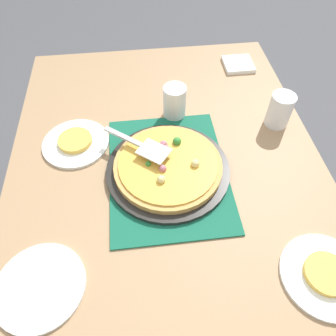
{
  "coord_description": "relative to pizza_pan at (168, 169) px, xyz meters",
  "views": [
    {
      "loc": [
        -0.59,
        0.07,
        1.53
      ],
      "look_at": [
        0.0,
        0.0,
        0.77
      ],
      "focal_mm": 33.71,
      "sensor_mm": 36.0,
      "label": 1
    }
  ],
  "objects": [
    {
      "name": "pizza_server",
      "position": [
        0.06,
        0.08,
        0.06
      ],
      "size": [
        0.18,
        0.21,
        0.01
      ],
      "color": "silver",
      "rests_on": "pizza"
    },
    {
      "name": "plate_far_right",
      "position": [
        0.15,
        0.29,
        -0.01
      ],
      "size": [
        0.22,
        0.22,
        0.01
      ],
      "primitive_type": "cylinder",
      "color": "white",
      "rests_on": "dining_table"
    },
    {
      "name": "ground_plane",
      "position": [
        0.0,
        0.0,
        -0.76
      ],
      "size": [
        8.0,
        8.0,
        0.0
      ],
      "primitive_type": "plane",
      "color": "#4C4C51"
    },
    {
      "name": "served_slice_right",
      "position": [
        0.15,
        0.29,
        0.01
      ],
      "size": [
        0.11,
        0.11,
        0.02
      ],
      "primitive_type": "cylinder",
      "color": "#EAB747",
      "rests_on": "plate_far_right"
    },
    {
      "name": "plate_side",
      "position": [
        -0.31,
        0.35,
        -0.01
      ],
      "size": [
        0.22,
        0.22,
        0.01
      ],
      "primitive_type": "cylinder",
      "color": "white",
      "rests_on": "dining_table"
    },
    {
      "name": "dining_table",
      "position": [
        0.0,
        0.0,
        -0.12
      ],
      "size": [
        1.4,
        1.0,
        0.75
      ],
      "color": "#9E7A56",
      "rests_on": "ground_plane"
    },
    {
      "name": "cup_far",
      "position": [
        0.26,
        -0.05,
        0.05
      ],
      "size": [
        0.08,
        0.08,
        0.12
      ],
      "primitive_type": "cylinder",
      "color": "white",
      "rests_on": "dining_table"
    },
    {
      "name": "served_slice_left",
      "position": [
        -0.37,
        -0.35,
        0.01
      ],
      "size": [
        0.11,
        0.11,
        0.02
      ],
      "primitive_type": "cylinder",
      "color": "#EAB747",
      "rests_on": "plate_near_left"
    },
    {
      "name": "cup_near",
      "position": [
        0.17,
        -0.4,
        0.05
      ],
      "size": [
        0.08,
        0.08,
        0.12
      ],
      "primitive_type": "cylinder",
      "color": "white",
      "rests_on": "dining_table"
    },
    {
      "name": "pizza",
      "position": [
        0.0,
        -0.0,
        0.02
      ],
      "size": [
        0.33,
        0.33,
        0.05
      ],
      "color": "tan",
      "rests_on": "pizza_pan"
    },
    {
      "name": "placemat",
      "position": [
        0.0,
        0.0,
        -0.01
      ],
      "size": [
        0.48,
        0.36,
        0.01
      ],
      "primitive_type": "cube",
      "color": "#145B42",
      "rests_on": "dining_table"
    },
    {
      "name": "pizza_pan",
      "position": [
        0.0,
        0.0,
        0.0
      ],
      "size": [
        0.38,
        0.38,
        0.01
      ],
      "primitive_type": "cylinder",
      "color": "black",
      "rests_on": "placemat"
    },
    {
      "name": "plate_near_left",
      "position": [
        -0.37,
        -0.35,
        -0.01
      ],
      "size": [
        0.22,
        0.22,
        0.01
      ],
      "primitive_type": "cylinder",
      "color": "white",
      "rests_on": "dining_table"
    },
    {
      "name": "napkin_stack",
      "position": [
        0.53,
        -0.36,
        -0.01
      ],
      "size": [
        0.12,
        0.12,
        0.02
      ],
      "primitive_type": "cube",
      "color": "white",
      "rests_on": "dining_table"
    }
  ]
}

